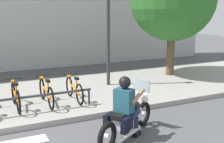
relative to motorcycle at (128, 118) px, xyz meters
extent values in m
torus|color=black|center=(0.67, 0.41, -0.15)|extent=(0.59, 0.41, 0.62)
cylinder|color=silver|center=(0.67, 0.41, -0.15)|extent=(0.15, 0.14, 0.11)
torus|color=black|center=(-0.69, -0.41, -0.15)|extent=(0.59, 0.41, 0.62)
cylinder|color=silver|center=(-0.69, -0.41, -0.15)|extent=(0.15, 0.14, 0.11)
cube|color=silver|center=(-0.01, 0.00, -0.01)|extent=(0.89, 0.69, 0.28)
ellipsoid|color=black|center=(0.18, 0.11, 0.21)|extent=(0.59, 0.51, 0.22)
cube|color=black|center=(-0.20, -0.11, 0.14)|extent=(0.62, 0.53, 0.10)
cube|color=black|center=(-0.46, -0.02, 0.03)|extent=(0.34, 0.27, 0.28)
cube|color=black|center=(-0.24, -0.39, 0.03)|extent=(0.34, 0.27, 0.28)
cylinder|color=silver|center=(0.54, 0.32, 0.41)|extent=(0.34, 0.55, 0.03)
sphere|color=white|center=(0.71, 0.43, 0.21)|extent=(0.18, 0.18, 0.18)
cube|color=silver|center=(0.56, 0.34, 0.59)|extent=(0.24, 0.36, 0.32)
cylinder|color=silver|center=(-0.14, -0.29, -0.27)|extent=(0.72, 0.47, 0.08)
cube|color=#1E4C59|center=(-0.14, -0.08, 0.44)|extent=(0.43, 0.48, 0.52)
sphere|color=black|center=(-0.11, -0.06, 0.84)|extent=(0.26, 0.26, 0.26)
cylinder|color=#9E7051|center=(-0.06, 0.23, 0.52)|extent=(0.49, 0.34, 0.26)
cylinder|color=#9E7051|center=(0.17, -0.15, 0.52)|extent=(0.49, 0.34, 0.26)
cylinder|color=#1E284C|center=(-0.09, 0.14, 0.08)|extent=(0.45, 0.35, 0.24)
cylinder|color=#1E284C|center=(0.01, 0.20, -0.22)|extent=(0.11, 0.11, 0.46)
cube|color=black|center=(0.04, 0.22, -0.41)|extent=(0.26, 0.21, 0.08)
cylinder|color=#1E284C|center=(0.07, -0.14, 0.08)|extent=(0.45, 0.35, 0.24)
cylinder|color=#1E284C|center=(0.17, -0.08, -0.22)|extent=(0.11, 0.11, 0.46)
cube|color=black|center=(0.21, -0.06, -0.41)|extent=(0.26, 0.21, 0.08)
torus|color=black|center=(-2.01, 3.14, 0.02)|extent=(0.06, 0.64, 0.64)
torus|color=black|center=(-2.03, 2.18, 0.02)|extent=(0.06, 0.64, 0.64)
cylinder|color=orange|center=(-2.02, 2.66, 0.09)|extent=(0.07, 0.86, 0.24)
cylinder|color=orange|center=(-2.02, 2.42, 0.25)|extent=(0.04, 0.04, 0.39)
cube|color=black|center=(-2.02, 2.42, 0.45)|extent=(0.10, 0.20, 0.06)
cylinder|color=black|center=(-2.02, 3.05, 0.45)|extent=(0.48, 0.04, 0.03)
cube|color=orange|center=(-2.01, 3.14, 0.37)|extent=(0.08, 0.28, 0.04)
torus|color=black|center=(-1.18, 3.20, 0.02)|extent=(0.06, 0.64, 0.64)
torus|color=black|center=(-1.19, 2.12, 0.02)|extent=(0.06, 0.64, 0.64)
cylinder|color=orange|center=(-1.18, 2.66, 0.09)|extent=(0.07, 0.97, 0.26)
cylinder|color=orange|center=(-1.19, 2.39, 0.25)|extent=(0.04, 0.04, 0.39)
cube|color=black|center=(-1.19, 2.39, 0.45)|extent=(0.10, 0.20, 0.06)
cylinder|color=black|center=(-1.18, 3.09, 0.45)|extent=(0.48, 0.04, 0.03)
cube|color=orange|center=(-1.18, 3.20, 0.37)|extent=(0.08, 0.28, 0.04)
torus|color=black|center=(-0.34, 3.15, 0.01)|extent=(0.06, 0.62, 0.62)
torus|color=black|center=(-0.35, 2.17, 0.01)|extent=(0.06, 0.62, 0.62)
cylinder|color=orange|center=(-0.35, 2.66, 0.08)|extent=(0.07, 0.87, 0.24)
cylinder|color=orange|center=(-0.35, 2.42, 0.24)|extent=(0.04, 0.04, 0.38)
cube|color=black|center=(-0.35, 2.42, 0.43)|extent=(0.10, 0.20, 0.06)
cylinder|color=black|center=(-0.34, 3.05, 0.43)|extent=(0.48, 0.04, 0.03)
cube|color=orange|center=(-0.34, 3.15, 0.35)|extent=(0.08, 0.28, 0.04)
cylinder|color=#333338|center=(-0.10, 2.11, -0.08)|extent=(0.06, 0.06, 0.45)
cylinder|color=#2D2D33|center=(1.38, 3.94, 1.67)|extent=(0.12, 0.12, 4.25)
cylinder|color=brown|center=(4.40, 4.34, 0.58)|extent=(0.32, 0.32, 2.07)
camera|label=1|loc=(-3.04, -5.46, 2.38)|focal=47.46mm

